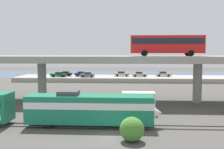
{
  "coord_description": "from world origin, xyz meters",
  "views": [
    {
      "loc": [
        1.78,
        -26.79,
        8.7
      ],
      "look_at": [
        -1.29,
        22.72,
        4.57
      ],
      "focal_mm": 43.2,
      "sensor_mm": 36.0,
      "label": 1
    }
  ],
  "objects_px": {
    "parked_car_1": "(82,74)",
    "parked_car_2": "(59,74)",
    "train_locomotive": "(96,108)",
    "parked_car_3": "(65,74)",
    "parked_car_5": "(163,74)",
    "parked_car_0": "(122,74)",
    "transit_bus_on_overpass": "(167,44)",
    "service_truck_west": "(132,102)",
    "parked_car_6": "(88,75)",
    "parked_car_4": "(140,74)"
  },
  "relations": [
    {
      "from": "parked_car_4",
      "to": "parked_car_2",
      "type": "bearing_deg",
      "value": -174.98
    },
    {
      "from": "parked_car_3",
      "to": "parked_car_5",
      "type": "height_order",
      "value": "same"
    },
    {
      "from": "parked_car_6",
      "to": "parked_car_2",
      "type": "bearing_deg",
      "value": -2.9
    },
    {
      "from": "parked_car_2",
      "to": "parked_car_6",
      "type": "xyz_separation_m",
      "value": [
        8.81,
        -0.45,
        -0.0
      ]
    },
    {
      "from": "transit_bus_on_overpass",
      "to": "parked_car_3",
      "type": "bearing_deg",
      "value": -54.66
    },
    {
      "from": "parked_car_1",
      "to": "parked_car_6",
      "type": "relative_size",
      "value": 1.02
    },
    {
      "from": "service_truck_west",
      "to": "parked_car_6",
      "type": "height_order",
      "value": "service_truck_west"
    },
    {
      "from": "parked_car_0",
      "to": "parked_car_2",
      "type": "height_order",
      "value": "same"
    },
    {
      "from": "service_truck_west",
      "to": "parked_car_3",
      "type": "height_order",
      "value": "service_truck_west"
    },
    {
      "from": "parked_car_2",
      "to": "parked_car_4",
      "type": "bearing_deg",
      "value": -174.98
    },
    {
      "from": "service_truck_west",
      "to": "parked_car_5",
      "type": "xyz_separation_m",
      "value": [
        10.1,
        44.85,
        0.43
      ]
    },
    {
      "from": "service_truck_west",
      "to": "parked_car_5",
      "type": "height_order",
      "value": "service_truck_west"
    },
    {
      "from": "train_locomotive",
      "to": "parked_car_5",
      "type": "xyz_separation_m",
      "value": [
        14.41,
        52.03,
        -0.12
      ]
    },
    {
      "from": "transit_bus_on_overpass",
      "to": "parked_car_0",
      "type": "xyz_separation_m",
      "value": [
        -8.38,
        37.11,
        -8.02
      ]
    },
    {
      "from": "parked_car_1",
      "to": "parked_car_4",
      "type": "bearing_deg",
      "value": -0.63
    },
    {
      "from": "service_truck_west",
      "to": "parked_car_4",
      "type": "height_order",
      "value": "service_truck_west"
    },
    {
      "from": "transit_bus_on_overpass",
      "to": "parked_car_1",
      "type": "height_order",
      "value": "transit_bus_on_overpass"
    },
    {
      "from": "transit_bus_on_overpass",
      "to": "service_truck_west",
      "type": "distance_m",
      "value": 12.65
    },
    {
      "from": "parked_car_1",
      "to": "parked_car_2",
      "type": "relative_size",
      "value": 0.89
    },
    {
      "from": "parked_car_2",
      "to": "service_truck_west",
      "type": "bearing_deg",
      "value": 117.48
    },
    {
      "from": "train_locomotive",
      "to": "parked_car_0",
      "type": "height_order",
      "value": "train_locomotive"
    },
    {
      "from": "transit_bus_on_overpass",
      "to": "parked_car_2",
      "type": "height_order",
      "value": "transit_bus_on_overpass"
    },
    {
      "from": "service_truck_west",
      "to": "parked_car_0",
      "type": "height_order",
      "value": "service_truck_west"
    },
    {
      "from": "parked_car_5",
      "to": "parked_car_6",
      "type": "height_order",
      "value": "same"
    },
    {
      "from": "parked_car_5",
      "to": "parked_car_3",
      "type": "bearing_deg",
      "value": -178.29
    },
    {
      "from": "parked_car_3",
      "to": "train_locomotive",
      "type": "bearing_deg",
      "value": 107.18
    },
    {
      "from": "parked_car_1",
      "to": "parked_car_0",
      "type": "bearing_deg",
      "value": 4.4
    },
    {
      "from": "train_locomotive",
      "to": "transit_bus_on_overpass",
      "type": "bearing_deg",
      "value": 55.42
    },
    {
      "from": "parked_car_2",
      "to": "parked_car_3",
      "type": "distance_m",
      "value": 2.99
    },
    {
      "from": "parked_car_4",
      "to": "parked_car_5",
      "type": "bearing_deg",
      "value": 11.07
    },
    {
      "from": "train_locomotive",
      "to": "parked_car_0",
      "type": "bearing_deg",
      "value": 88.12
    },
    {
      "from": "train_locomotive",
      "to": "transit_bus_on_overpass",
      "type": "relative_size",
      "value": 1.31
    },
    {
      "from": "train_locomotive",
      "to": "parked_car_6",
      "type": "relative_size",
      "value": 3.84
    },
    {
      "from": "train_locomotive",
      "to": "parked_car_2",
      "type": "bearing_deg",
      "value": 109.5
    },
    {
      "from": "parked_car_2",
      "to": "parked_car_6",
      "type": "height_order",
      "value": "same"
    },
    {
      "from": "parked_car_3",
      "to": "parked_car_5",
      "type": "distance_m",
      "value": 30.24
    },
    {
      "from": "parked_car_4",
      "to": "parked_car_5",
      "type": "xyz_separation_m",
      "value": [
        7.32,
        1.43,
        -0.0
      ]
    },
    {
      "from": "train_locomotive",
      "to": "parked_car_6",
      "type": "bearing_deg",
      "value": 99.87
    },
    {
      "from": "train_locomotive",
      "to": "parked_car_3",
      "type": "relative_size",
      "value": 3.77
    },
    {
      "from": "parked_car_0",
      "to": "train_locomotive",
      "type": "bearing_deg",
      "value": -91.88
    },
    {
      "from": "train_locomotive",
      "to": "parked_car_1",
      "type": "relative_size",
      "value": 3.76
    },
    {
      "from": "parked_car_2",
      "to": "parked_car_1",
      "type": "bearing_deg",
      "value": -160.47
    },
    {
      "from": "parked_car_0",
      "to": "transit_bus_on_overpass",
      "type": "bearing_deg",
      "value": -77.28
    },
    {
      "from": "transit_bus_on_overpass",
      "to": "parked_car_5",
      "type": "height_order",
      "value": "transit_bus_on_overpass"
    },
    {
      "from": "parked_car_3",
      "to": "parked_car_6",
      "type": "distance_m",
      "value": 8.08
    },
    {
      "from": "parked_car_0",
      "to": "parked_car_1",
      "type": "xyz_separation_m",
      "value": [
        -12.3,
        -0.95,
        -0.0
      ]
    },
    {
      "from": "transit_bus_on_overpass",
      "to": "parked_car_4",
      "type": "height_order",
      "value": "transit_bus_on_overpass"
    },
    {
      "from": "transit_bus_on_overpass",
      "to": "parked_car_6",
      "type": "xyz_separation_m",
      "value": [
        -18.43,
        33.4,
        -8.02
      ]
    },
    {
      "from": "parked_car_2",
      "to": "train_locomotive",
      "type": "bearing_deg",
      "value": 109.5
    },
    {
      "from": "parked_car_2",
      "to": "parked_car_4",
      "type": "xyz_separation_m",
      "value": [
        24.25,
        2.13,
        -0.0
      ]
    }
  ]
}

